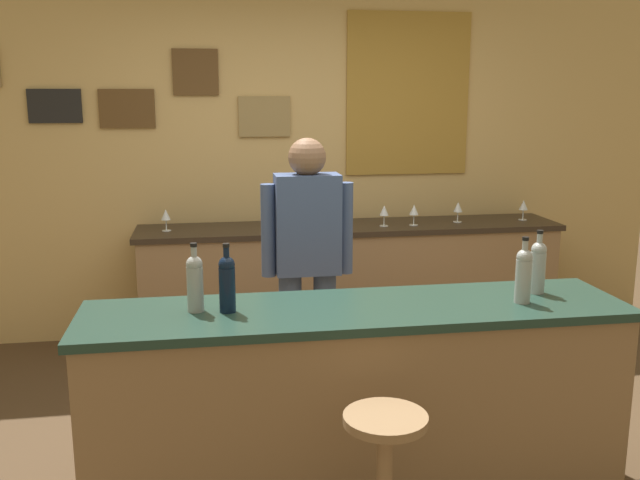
# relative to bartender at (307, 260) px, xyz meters

# --- Properties ---
(ground_plane) EXTENTS (10.00, 10.00, 0.00)m
(ground_plane) POSITION_rel_bartender_xyz_m (0.10, -0.46, -0.94)
(ground_plane) COLOR #4C3823
(back_wall) EXTENTS (6.00, 0.09, 2.80)m
(back_wall) POSITION_rel_bartender_xyz_m (0.11, 1.56, 0.48)
(back_wall) COLOR tan
(back_wall) RESTS_ON ground_plane
(bar_counter) EXTENTS (2.46, 0.60, 0.92)m
(bar_counter) POSITION_rel_bartender_xyz_m (0.10, -0.86, -0.47)
(bar_counter) COLOR olive
(bar_counter) RESTS_ON ground_plane
(side_counter) EXTENTS (3.14, 0.56, 0.90)m
(side_counter) POSITION_rel_bartender_xyz_m (0.50, 1.19, -0.48)
(side_counter) COLOR olive
(side_counter) RESTS_ON ground_plane
(bartender) EXTENTS (0.52, 0.21, 1.62)m
(bartender) POSITION_rel_bartender_xyz_m (0.00, 0.00, 0.00)
(bartender) COLOR #384766
(bartender) RESTS_ON ground_plane
(bar_stool) EXTENTS (0.32, 0.32, 0.68)m
(bar_stool) POSITION_rel_bartender_xyz_m (0.08, -1.46, -0.48)
(bar_stool) COLOR olive
(bar_stool) RESTS_ON ground_plane
(wine_bottle_a) EXTENTS (0.07, 0.07, 0.31)m
(wine_bottle_a) POSITION_rel_bartender_xyz_m (-0.61, -0.82, 0.12)
(wine_bottle_a) COLOR #999E99
(wine_bottle_a) RESTS_ON bar_counter
(wine_bottle_b) EXTENTS (0.07, 0.07, 0.31)m
(wine_bottle_b) POSITION_rel_bartender_xyz_m (-0.48, -0.85, 0.12)
(wine_bottle_b) COLOR black
(wine_bottle_b) RESTS_ON bar_counter
(wine_bottle_c) EXTENTS (0.07, 0.07, 0.31)m
(wine_bottle_c) POSITION_rel_bartender_xyz_m (0.85, -0.93, 0.12)
(wine_bottle_c) COLOR #999E99
(wine_bottle_c) RESTS_ON bar_counter
(wine_bottle_d) EXTENTS (0.07, 0.07, 0.31)m
(wine_bottle_d) POSITION_rel_bartender_xyz_m (0.99, -0.79, 0.12)
(wine_bottle_d) COLOR #999E99
(wine_bottle_d) RESTS_ON bar_counter
(wine_glass_a) EXTENTS (0.07, 0.07, 0.16)m
(wine_glass_a) POSITION_rel_bartender_xyz_m (-0.84, 1.18, 0.07)
(wine_glass_a) COLOR silver
(wine_glass_a) RESTS_ON side_counter
(wine_glass_b) EXTENTS (0.07, 0.07, 0.16)m
(wine_glass_b) POSITION_rel_bartender_xyz_m (0.73, 1.11, 0.07)
(wine_glass_b) COLOR silver
(wine_glass_b) RESTS_ON side_counter
(wine_glass_c) EXTENTS (0.07, 0.07, 0.16)m
(wine_glass_c) POSITION_rel_bartender_xyz_m (0.96, 1.10, 0.07)
(wine_glass_c) COLOR silver
(wine_glass_c) RESTS_ON side_counter
(wine_glass_d) EXTENTS (0.07, 0.07, 0.16)m
(wine_glass_d) POSITION_rel_bartender_xyz_m (1.32, 1.17, 0.07)
(wine_glass_d) COLOR silver
(wine_glass_d) RESTS_ON side_counter
(wine_glass_e) EXTENTS (0.07, 0.07, 0.16)m
(wine_glass_e) POSITION_rel_bartender_xyz_m (1.85, 1.18, 0.07)
(wine_glass_e) COLOR silver
(wine_glass_e) RESTS_ON side_counter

